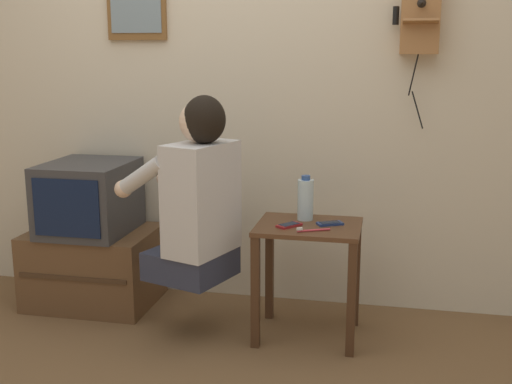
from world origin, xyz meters
TOP-DOWN VIEW (x-y plane):
  - ground_plane at (0.00, 0.00)m, footprint 14.00×14.00m
  - wall_back at (0.00, 1.04)m, footprint 6.80×0.05m
  - side_table at (0.49, 0.54)m, footprint 0.50×0.41m
  - person at (-0.04, 0.43)m, footprint 0.59×0.52m
  - tv_stand at (-0.75, 0.73)m, footprint 0.68×0.52m
  - television at (-0.75, 0.72)m, footprint 0.44×0.52m
  - wall_phone_antique at (0.98, 0.95)m, footprint 0.23×0.19m
  - cell_phone_held at (0.40, 0.49)m, footprint 0.12×0.13m
  - cell_phone_spare at (0.59, 0.57)m, footprint 0.14×0.11m
  - water_bottle at (0.46, 0.64)m, footprint 0.08×0.08m
  - toothbrush at (0.52, 0.43)m, footprint 0.15×0.08m

SIDE VIEW (x-z plane):
  - ground_plane at x=0.00m, z-range 0.00..0.00m
  - tv_stand at x=-0.75m, z-range 0.00..0.42m
  - side_table at x=0.49m, z-range 0.15..0.73m
  - cell_phone_held at x=0.40m, z-range 0.58..0.59m
  - cell_phone_spare at x=0.59m, z-range 0.58..0.59m
  - toothbrush at x=0.52m, z-range 0.57..0.60m
  - television at x=-0.75m, z-range 0.42..0.81m
  - water_bottle at x=0.46m, z-range 0.57..0.79m
  - person at x=-0.04m, z-range 0.27..1.17m
  - wall_back at x=0.00m, z-range 0.00..2.55m
  - wall_phone_antique at x=0.98m, z-range 1.18..2.02m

